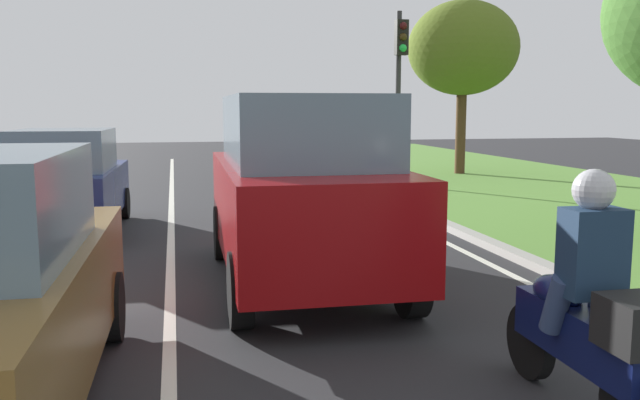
{
  "coord_description": "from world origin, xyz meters",
  "views": [
    {
      "loc": [
        -0.61,
        1.49,
        2.14
      ],
      "look_at": [
        0.84,
        8.09,
        1.2
      ],
      "focal_mm": 37.35,
      "sensor_mm": 36.0,
      "label": 1
    }
  ],
  "objects_px": {
    "car_suv_ahead": "(302,189)",
    "motorcycle": "(589,341)",
    "tree_roadside_far": "(463,49)",
    "car_hatchback_far": "(68,182)",
    "rider_person": "(590,250)",
    "traffic_light_near_right": "(400,69)"
  },
  "relations": [
    {
      "from": "motorcycle",
      "to": "rider_person",
      "type": "height_order",
      "value": "rider_person"
    },
    {
      "from": "motorcycle",
      "to": "car_suv_ahead",
      "type": "bearing_deg",
      "value": 108.14
    },
    {
      "from": "car_suv_ahead",
      "to": "car_hatchback_far",
      "type": "bearing_deg",
      "value": 128.75
    },
    {
      "from": "car_suv_ahead",
      "to": "motorcycle",
      "type": "xyz_separation_m",
      "value": [
        1.23,
        -3.95,
        -0.6
      ]
    },
    {
      "from": "rider_person",
      "to": "traffic_light_near_right",
      "type": "xyz_separation_m",
      "value": [
        3.17,
        13.08,
        1.96
      ]
    },
    {
      "from": "car_suv_ahead",
      "to": "tree_roadside_far",
      "type": "relative_size",
      "value": 0.83
    },
    {
      "from": "car_suv_ahead",
      "to": "motorcycle",
      "type": "distance_m",
      "value": 4.18
    },
    {
      "from": "car_suv_ahead",
      "to": "car_hatchback_far",
      "type": "xyz_separation_m",
      "value": [
        -3.29,
        4.22,
        -0.28
      ]
    },
    {
      "from": "tree_roadside_far",
      "to": "motorcycle",
      "type": "bearing_deg",
      "value": -111.27
    },
    {
      "from": "rider_person",
      "to": "tree_roadside_far",
      "type": "height_order",
      "value": "tree_roadside_far"
    },
    {
      "from": "car_hatchback_far",
      "to": "rider_person",
      "type": "xyz_separation_m",
      "value": [
        4.51,
        -8.12,
        0.31
      ]
    },
    {
      "from": "motorcycle",
      "to": "traffic_light_near_right",
      "type": "height_order",
      "value": "traffic_light_near_right"
    },
    {
      "from": "car_suv_ahead",
      "to": "tree_roadside_far",
      "type": "bearing_deg",
      "value": 58.99
    },
    {
      "from": "rider_person",
      "to": "motorcycle",
      "type": "bearing_deg",
      "value": -90.88
    },
    {
      "from": "rider_person",
      "to": "tree_roadside_far",
      "type": "xyz_separation_m",
      "value": [
        6.17,
        15.81,
        2.77
      ]
    },
    {
      "from": "car_suv_ahead",
      "to": "tree_roadside_far",
      "type": "distance_m",
      "value": 14.3
    },
    {
      "from": "car_hatchback_far",
      "to": "rider_person",
      "type": "bearing_deg",
      "value": -58.93
    },
    {
      "from": "tree_roadside_far",
      "to": "traffic_light_near_right",
      "type": "bearing_deg",
      "value": -137.71
    },
    {
      "from": "traffic_light_near_right",
      "to": "car_hatchback_far",
      "type": "bearing_deg",
      "value": -147.17
    },
    {
      "from": "car_hatchback_far",
      "to": "motorcycle",
      "type": "relative_size",
      "value": 1.97
    },
    {
      "from": "traffic_light_near_right",
      "to": "tree_roadside_far",
      "type": "xyz_separation_m",
      "value": [
        3.0,
        2.73,
        0.81
      ]
    },
    {
      "from": "tree_roadside_far",
      "to": "car_hatchback_far",
      "type": "bearing_deg",
      "value": -144.26
    }
  ]
}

